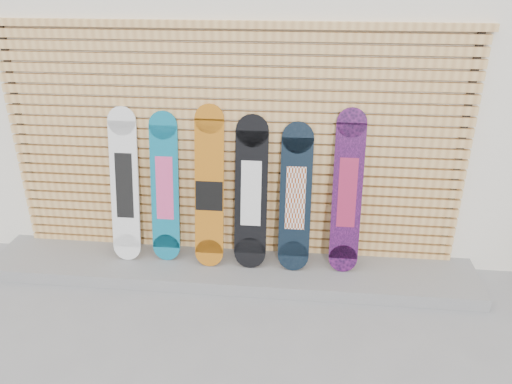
# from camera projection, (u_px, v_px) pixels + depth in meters

# --- Properties ---
(ground) EXTENTS (80.00, 80.00, 0.00)m
(ground) POSITION_uv_depth(u_px,v_px,m) (236.00, 321.00, 4.18)
(ground) COLOR gray
(ground) RESTS_ON ground
(building) EXTENTS (12.00, 5.00, 3.60)m
(building) POSITION_uv_depth(u_px,v_px,m) (308.00, 40.00, 6.53)
(building) COLOR silver
(building) RESTS_ON ground
(concrete_step) EXTENTS (4.60, 0.70, 0.12)m
(concrete_step) POSITION_uv_depth(u_px,v_px,m) (230.00, 269.00, 4.78)
(concrete_step) COLOR gray
(concrete_step) RESTS_ON ground
(slat_wall) EXTENTS (4.26, 0.08, 2.29)m
(slat_wall) POSITION_uv_depth(u_px,v_px,m) (232.00, 145.00, 4.56)
(slat_wall) COLOR tan
(slat_wall) RESTS_ON ground
(snowboard_0) EXTENTS (0.27, 0.31, 1.44)m
(snowboard_0) POSITION_uv_depth(u_px,v_px,m) (125.00, 186.00, 4.64)
(snowboard_0) COLOR silver
(snowboard_0) RESTS_ON concrete_step
(snowboard_1) EXTENTS (0.26, 0.27, 1.41)m
(snowboard_1) POSITION_uv_depth(u_px,v_px,m) (165.00, 188.00, 4.63)
(snowboard_1) COLOR #0D6785
(snowboard_1) RESTS_ON concrete_step
(snowboard_2) EXTENTS (0.27, 0.34, 1.49)m
(snowboard_2) POSITION_uv_depth(u_px,v_px,m) (209.00, 189.00, 4.55)
(snowboard_2) COLOR #AC5F12
(snowboard_2) RESTS_ON concrete_step
(snowboard_3) EXTENTS (0.30, 0.33, 1.41)m
(snowboard_3) POSITION_uv_depth(u_px,v_px,m) (251.00, 193.00, 4.53)
(snowboard_3) COLOR black
(snowboard_3) RESTS_ON concrete_step
(snowboard_4) EXTENTS (0.29, 0.33, 1.35)m
(snowboard_4) POSITION_uv_depth(u_px,v_px,m) (296.00, 198.00, 4.50)
(snowboard_4) COLOR black
(snowboard_4) RESTS_ON concrete_step
(snowboard_5) EXTENTS (0.26, 0.30, 1.49)m
(snowboard_5) POSITION_uv_depth(u_px,v_px,m) (347.00, 193.00, 4.44)
(snowboard_5) COLOR black
(snowboard_5) RESTS_ON concrete_step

